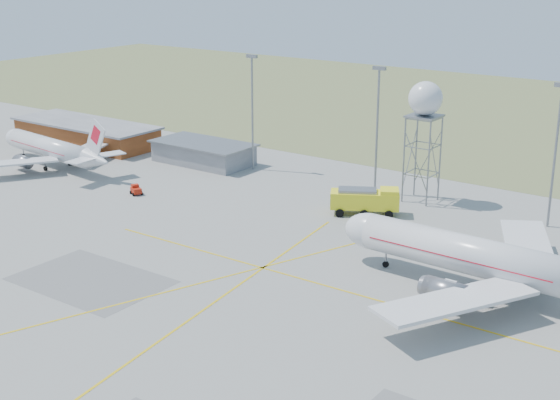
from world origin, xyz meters
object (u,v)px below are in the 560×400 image
Objects in this scene: radar_tower at (423,135)px; fire_truck at (367,202)px; baggage_tug at (136,191)px; airliner_far at (53,149)px; airliner_main at (487,260)px.

fire_truck is at bearing -107.77° from radar_tower.
baggage_tug is at bearing 170.76° from fire_truck.
airliner_far is 60.54m from fire_truck.
airliner_main is 85.22m from airliner_far.
radar_tower is 14.27m from fire_truck.
radar_tower is at bearing 42.73° from fire_truck.
airliner_main is 16.37× the size of baggage_tug.
fire_truck is 37.49m from baggage_tug.
radar_tower reaches higher than airliner_main.
fire_truck is at bearing -32.17° from airliner_main.
airliner_far is 24.99m from baggage_tug.
radar_tower is at bearing 57.34° from baggage_tug.
fire_truck is 4.33× the size of baggage_tug.
airliner_main is at bearing -52.03° from radar_tower.
airliner_far is 66.85m from radar_tower.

